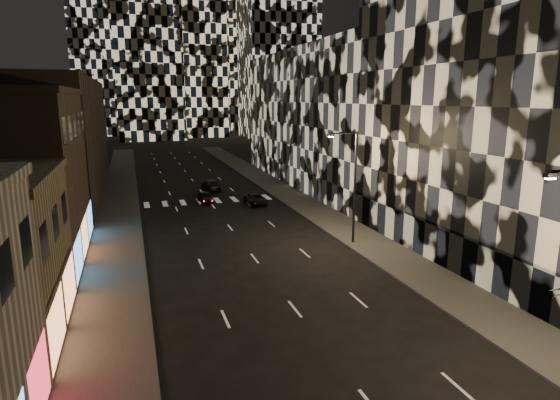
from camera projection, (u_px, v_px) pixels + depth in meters
sidewalk_left at (118, 206)px, 51.45m from camera, size 4.00×120.00×0.15m
sidewalk_right at (290, 195)px, 57.40m from camera, size 4.00×120.00×0.15m
curb_left at (138, 205)px, 52.08m from camera, size 0.20×120.00×0.15m
curb_right at (274, 196)px, 56.78m from camera, size 0.20×120.00×0.15m
retail_brown at (3, 181)px, 32.75m from camera, size 10.00×15.00×12.00m
retail_filler_left at (55, 137)px, 57.20m from camera, size 10.00×40.00×14.00m
midrise_right at (532, 108)px, 34.32m from camera, size 16.00×25.00×22.00m
midrise_base at (433, 241)px, 34.05m from camera, size 0.60×25.00×3.00m
midrise_filler_right at (342, 118)px, 64.99m from camera, size 16.00×40.00×18.00m
streetlight_far at (352, 180)px, 37.18m from camera, size 2.55×0.25×9.00m
car_dark_midlane at (205, 197)px, 53.46m from camera, size 1.70×3.77×1.26m
car_dark_oncoming at (211, 185)px, 60.75m from camera, size 2.03×4.83×1.39m
car_dark_rightlane at (256, 200)px, 52.45m from camera, size 2.09×4.21×1.15m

